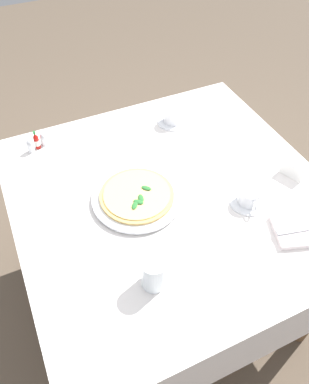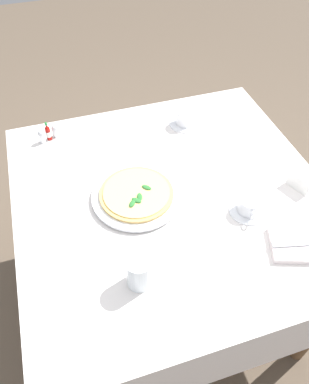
% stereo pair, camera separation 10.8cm
% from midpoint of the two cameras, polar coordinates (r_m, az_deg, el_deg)
% --- Properties ---
extents(ground_plane, '(8.00, 8.00, 0.00)m').
position_cam_midpoint_polar(ground_plane, '(1.95, 3.56, -15.10)').
color(ground_plane, brown).
extents(dining_table, '(1.10, 1.10, 0.74)m').
position_cam_midpoint_polar(dining_table, '(1.43, 4.68, -3.91)').
color(dining_table, white).
rests_on(dining_table, ground_plane).
extents(pizza_plate, '(0.32, 0.32, 0.02)m').
position_cam_midpoint_polar(pizza_plate, '(1.31, -0.40, -0.69)').
color(pizza_plate, white).
rests_on(pizza_plate, dining_table).
extents(pizza, '(0.26, 0.26, 0.02)m').
position_cam_midpoint_polar(pizza, '(1.30, -0.40, -0.29)').
color(pizza, '#DBAD60').
rests_on(pizza, pizza_plate).
extents(coffee_cup_near_right, '(0.13, 0.13, 0.06)m').
position_cam_midpoint_polar(coffee_cup_near_right, '(1.31, 16.54, -2.17)').
color(coffee_cup_near_right, white).
rests_on(coffee_cup_near_right, dining_table).
extents(coffee_cup_back_corner, '(0.13, 0.13, 0.07)m').
position_cam_midpoint_polar(coffee_cup_back_corner, '(1.62, 6.60, 11.10)').
color(coffee_cup_back_corner, white).
rests_on(coffee_cup_back_corner, dining_table).
extents(water_glass_far_right, '(0.07, 0.07, 0.11)m').
position_cam_midpoint_polar(water_glass_far_right, '(1.08, 0.55, -12.45)').
color(water_glass_far_right, white).
rests_on(water_glass_far_right, dining_table).
extents(napkin_folded, '(0.25, 0.20, 0.02)m').
position_cam_midpoint_polar(napkin_folded, '(1.29, 24.34, -7.52)').
color(napkin_folded, silver).
rests_on(napkin_folded, dining_table).
extents(dinner_knife, '(0.19, 0.06, 0.01)m').
position_cam_midpoint_polar(dinner_knife, '(1.28, 24.42, -7.17)').
color(dinner_knife, silver).
rests_on(dinner_knife, napkin_folded).
extents(hot_sauce_bottle, '(0.02, 0.02, 0.08)m').
position_cam_midpoint_polar(hot_sauce_bottle, '(1.57, -14.05, 8.73)').
color(hot_sauce_bottle, '#B7140F').
rests_on(hot_sauce_bottle, dining_table).
extents(salt_shaker, '(0.03, 0.03, 0.06)m').
position_cam_midpoint_polar(salt_shaker, '(1.57, -14.94, 8.03)').
color(salt_shaker, white).
rests_on(salt_shaker, dining_table).
extents(pepper_shaker, '(0.03, 0.03, 0.06)m').
position_cam_midpoint_polar(pepper_shaker, '(1.59, -13.04, 8.92)').
color(pepper_shaker, white).
rests_on(pepper_shaker, dining_table).
extents(menu_card, '(0.04, 0.08, 0.06)m').
position_cam_midpoint_polar(menu_card, '(1.44, 23.08, 1.11)').
color(menu_card, white).
rests_on(menu_card, dining_table).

